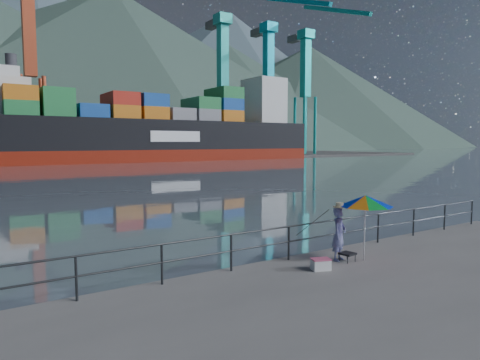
% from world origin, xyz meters
% --- Properties ---
extents(ground, '(24.00, 11.00, 0.50)m').
position_xyz_m(ground, '(0.00, -3.50, -0.25)').
color(ground, slate).
rests_on(ground, ground).
extents(far_dock, '(200.00, 40.00, 0.40)m').
position_xyz_m(far_dock, '(10.00, 93.00, 0.00)').
color(far_dock, '#514F4C').
rests_on(far_dock, ground).
extents(guardrail, '(22.00, 0.06, 1.03)m').
position_xyz_m(guardrail, '(0.00, 1.70, 0.52)').
color(guardrail, '#2D3033').
rests_on(guardrail, ground).
extents(mountains, '(600.00, 332.80, 80.00)m').
position_xyz_m(mountains, '(38.82, 207.75, 35.55)').
color(mountains, '#385147').
rests_on(mountains, ground).
extents(port_cranes, '(116.00, 28.00, 38.40)m').
position_xyz_m(port_cranes, '(31.00, 84.00, 16.00)').
color(port_cranes, '#B62435').
rests_on(port_cranes, ground).
extents(container_stacks, '(58.00, 5.40, 7.80)m').
position_xyz_m(container_stacks, '(32.97, 93.30, 2.77)').
color(container_stacks, yellow).
rests_on(container_stacks, ground).
extents(fisherman, '(0.67, 0.57, 1.57)m').
position_xyz_m(fisherman, '(2.22, 0.86, 0.79)').
color(fisherman, navy).
rests_on(fisherman, ground).
extents(beach_umbrella, '(1.65, 1.65, 1.94)m').
position_xyz_m(beach_umbrella, '(2.81, 0.43, 1.77)').
color(beach_umbrella, white).
rests_on(beach_umbrella, ground).
extents(folding_stool, '(0.44, 0.44, 0.26)m').
position_xyz_m(folding_stool, '(2.33, 0.62, 0.14)').
color(folding_stool, black).
rests_on(folding_stool, ground).
extents(cooler_bag, '(0.57, 0.47, 0.28)m').
position_xyz_m(cooler_bag, '(1.10, 0.45, 0.14)').
color(cooler_bag, white).
rests_on(cooler_bag, ground).
extents(fishing_rod, '(0.07, 1.57, 1.10)m').
position_xyz_m(fishing_rod, '(2.29, 2.11, 0.00)').
color(fishing_rod, black).
rests_on(fishing_rod, ground).
extents(container_ship, '(63.82, 10.64, 18.10)m').
position_xyz_m(container_ship, '(28.59, 71.32, 5.80)').
color(container_ship, maroon).
rests_on(container_ship, ground).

